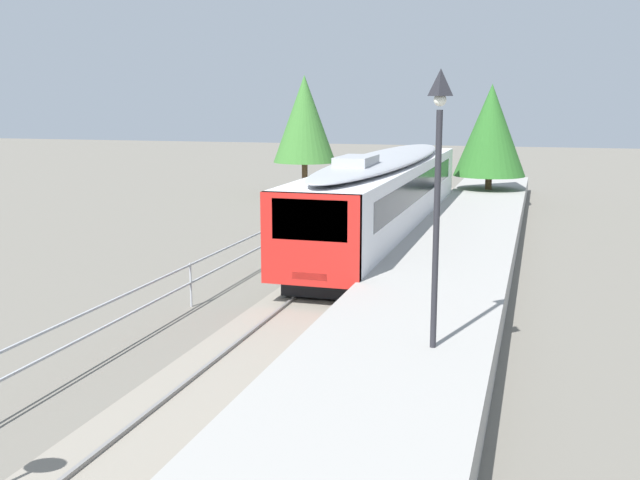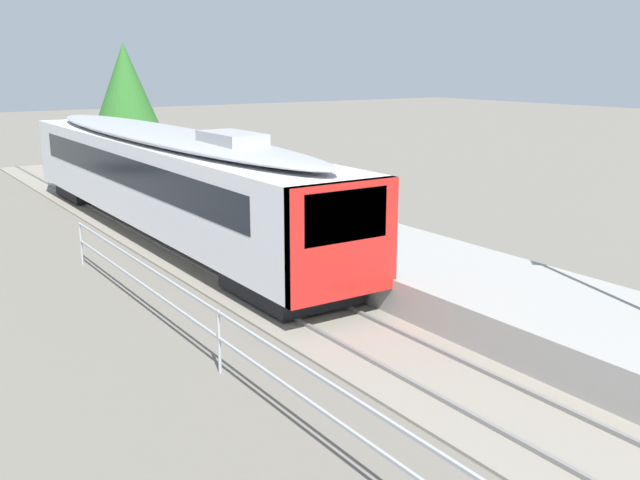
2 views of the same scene
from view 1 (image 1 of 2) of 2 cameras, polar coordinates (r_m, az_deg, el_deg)
name	(u,v)px [view 1 (image 1 of 2)]	position (r m, az deg, el deg)	size (l,w,h in m)	color
ground_plane	(216,298)	(21.75, -8.04, -4.51)	(160.00, 160.00, 0.00)	#6B665B
track_rails	(314,305)	(20.70, -0.44, -5.08)	(3.20, 60.00, 0.14)	gray
commuter_train	(386,191)	(29.74, 5.16, 3.84)	(2.82, 20.91, 3.74)	silver
station_platform	(431,300)	(19.92, 8.56, -4.60)	(3.90, 60.00, 0.90)	#999691
platform_lamp_mid_platform	(438,157)	(14.04, 9.16, 6.35)	(0.34, 0.34, 5.35)	#232328
tree_behind_carpark	(491,130)	(41.55, 13.08, 8.27)	(3.91, 3.91, 6.63)	brown
tree_behind_station_far	(304,119)	(45.42, -1.21, 9.34)	(3.84, 3.84, 7.28)	brown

